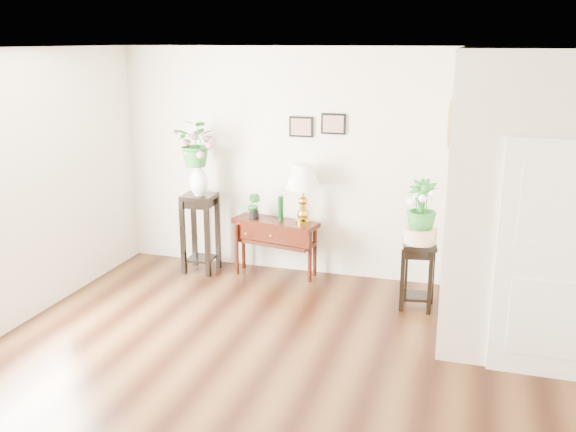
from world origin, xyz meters
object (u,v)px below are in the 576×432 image
at_px(console_table, 276,248).
at_px(plant_stand_b, 418,275).
at_px(plant_stand_a, 201,233).
at_px(table_lamp, 303,195).

xyz_separation_m(console_table, plant_stand_b, (1.81, -0.52, 0.02)).
bearing_deg(plant_stand_b, plant_stand_a, 172.12).
height_order(console_table, table_lamp, table_lamp).
relative_size(table_lamp, plant_stand_b, 0.97).
bearing_deg(console_table, plant_stand_b, -5.19).
distance_m(console_table, plant_stand_a, 0.98).
xyz_separation_m(plant_stand_a, plant_stand_b, (2.76, -0.38, -0.13)).
xyz_separation_m(table_lamp, plant_stand_a, (-1.31, -0.14, -0.56)).
distance_m(plant_stand_a, plant_stand_b, 2.79).
bearing_deg(plant_stand_a, console_table, 8.28).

